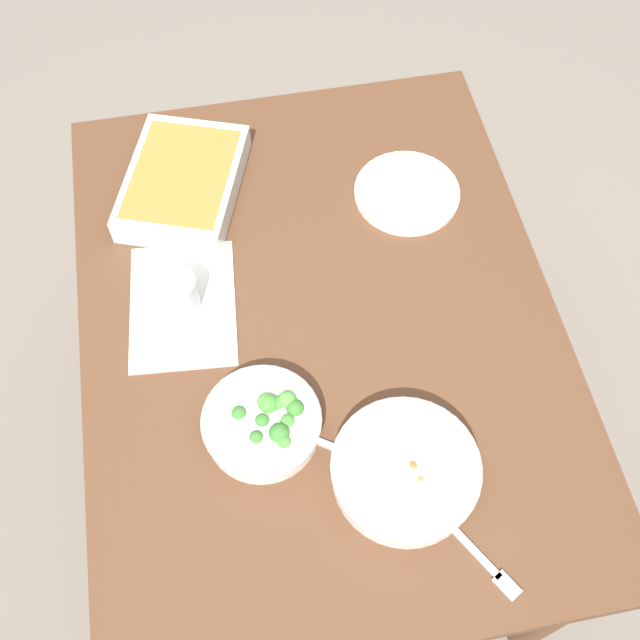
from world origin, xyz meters
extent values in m
plane|color=slate|center=(0.00, 0.00, 0.00)|extent=(6.00, 6.00, 0.00)
cube|color=brown|center=(0.00, 0.00, 0.72)|extent=(1.20, 0.90, 0.04)
cylinder|color=brown|center=(-0.54, -0.39, 0.35)|extent=(0.06, 0.06, 0.70)
cylinder|color=brown|center=(0.54, -0.39, 0.35)|extent=(0.06, 0.06, 0.70)
cylinder|color=brown|center=(0.54, 0.39, 0.35)|extent=(0.06, 0.06, 0.70)
cube|color=silver|center=(0.08, 0.25, 0.74)|extent=(0.30, 0.22, 0.00)
cylinder|color=white|center=(-0.33, -0.08, 0.77)|extent=(0.24, 0.24, 0.05)
torus|color=white|center=(-0.33, -0.08, 0.79)|extent=(0.25, 0.25, 0.01)
cylinder|color=olive|center=(-0.33, -0.08, 0.77)|extent=(0.20, 0.20, 0.03)
sphere|color=silver|center=(-0.33, -0.08, 0.79)|extent=(0.02, 0.02, 0.02)
sphere|color=olive|center=(-0.33, -0.07, 0.79)|extent=(0.01, 0.01, 0.01)
sphere|color=olive|center=(-0.35, -0.10, 0.79)|extent=(0.02, 0.02, 0.02)
sphere|color=silver|center=(-0.34, -0.08, 0.79)|extent=(0.01, 0.01, 0.01)
sphere|color=#C66633|center=(-0.33, -0.09, 0.79)|extent=(0.02, 0.02, 0.02)
sphere|color=olive|center=(-0.30, -0.11, 0.79)|extent=(0.01, 0.01, 0.01)
cylinder|color=white|center=(-0.20, 0.14, 0.77)|extent=(0.20, 0.20, 0.05)
torus|color=white|center=(-0.20, 0.14, 0.79)|extent=(0.21, 0.21, 0.01)
cylinder|color=#8CB272|center=(-0.20, 0.14, 0.77)|extent=(0.16, 0.16, 0.02)
sphere|color=#3D7A33|center=(-0.19, 0.08, 0.79)|extent=(0.03, 0.03, 0.03)
sphere|color=#478C38|center=(-0.17, 0.12, 0.79)|extent=(0.04, 0.04, 0.04)
sphere|color=#3D7A33|center=(-0.20, 0.14, 0.79)|extent=(0.03, 0.03, 0.03)
sphere|color=#569E42|center=(-0.17, 0.09, 0.79)|extent=(0.03, 0.03, 0.03)
sphere|color=#3D7A33|center=(-0.23, 0.11, 0.79)|extent=(0.04, 0.04, 0.04)
sphere|color=#569E42|center=(-0.17, 0.13, 0.79)|extent=(0.04, 0.04, 0.04)
sphere|color=#478C38|center=(-0.25, 0.11, 0.79)|extent=(0.03, 0.03, 0.03)
sphere|color=#478C38|center=(-0.18, 0.11, 0.79)|extent=(0.03, 0.03, 0.03)
sphere|color=#3D7A33|center=(-0.23, 0.15, 0.79)|extent=(0.03, 0.03, 0.03)
sphere|color=#478C38|center=(-0.21, 0.10, 0.79)|extent=(0.03, 0.03, 0.03)
sphere|color=#3D7A33|center=(-0.18, 0.17, 0.79)|extent=(0.03, 0.03, 0.03)
cube|color=silver|center=(0.36, 0.22, 0.77)|extent=(0.36, 0.31, 0.06)
cube|color=gold|center=(0.36, 0.22, 0.78)|extent=(0.31, 0.27, 0.04)
cylinder|color=#B2BCC6|center=(0.08, 0.25, 0.78)|extent=(0.07, 0.07, 0.08)
cylinder|color=black|center=(0.08, 0.25, 0.77)|extent=(0.06, 0.06, 0.05)
cylinder|color=white|center=(0.26, -0.23, 0.75)|extent=(0.22, 0.22, 0.01)
cube|color=silver|center=(-0.26, 0.03, 0.74)|extent=(0.09, 0.12, 0.01)
ellipsoid|color=silver|center=(-0.30, -0.04, 0.75)|extent=(0.04, 0.05, 0.01)
cube|color=silver|center=(-0.46, -0.16, 0.74)|extent=(0.13, 0.08, 0.01)
cube|color=silver|center=(-0.53, -0.20, 0.74)|extent=(0.05, 0.04, 0.01)
camera|label=1|loc=(-0.72, 0.14, 2.00)|focal=43.41mm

